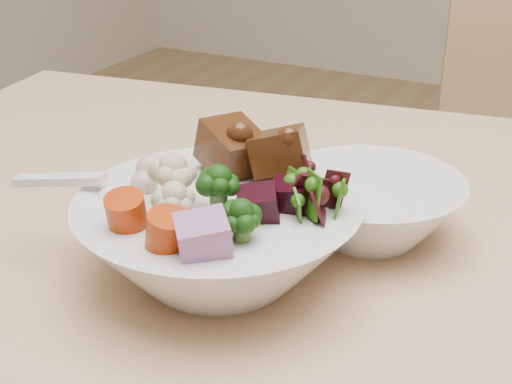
# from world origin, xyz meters

# --- Properties ---
(food_bowl) EXTENTS (0.22, 0.22, 0.12)m
(food_bowl) POSITION_xyz_m (-0.22, -0.18, 0.82)
(food_bowl) COLOR white
(food_bowl) RESTS_ON dining_table
(soup_spoon) EXTENTS (0.12, 0.04, 0.02)m
(soup_spoon) POSITION_xyz_m (-0.30, -0.21, 0.85)
(soup_spoon) COLOR white
(soup_spoon) RESTS_ON food_bowl
(side_bowl) EXTENTS (0.16, 0.16, 0.05)m
(side_bowl) POSITION_xyz_m (-0.13, -0.07, 0.81)
(side_bowl) COLOR white
(side_bowl) RESTS_ON dining_table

